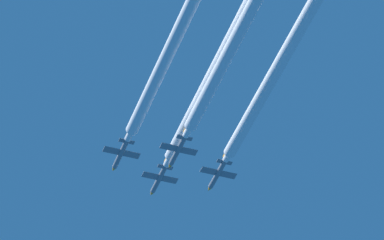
% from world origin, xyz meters
% --- Properties ---
extents(jet_lead, '(8.96, 13.04, 3.13)m').
position_xyz_m(jet_lead, '(-0.02, 9.11, 219.39)').
color(jet_lead, slate).
extents(jet_left_wingman, '(8.96, 13.04, 3.13)m').
position_xyz_m(jet_left_wingman, '(-12.43, 0.29, 217.27)').
color(jet_left_wingman, slate).
extents(jet_right_wingman, '(8.96, 13.04, 3.13)m').
position_xyz_m(jet_right_wingman, '(12.16, 0.23, 217.30)').
color(jet_right_wingman, slate).
extents(jet_slot, '(8.96, 13.04, 3.13)m').
position_xyz_m(jet_slot, '(-0.59, -7.53, 215.32)').
color(jet_slot, slate).
extents(smoke_trail_lead, '(2.95, 91.22, 2.95)m').
position_xyz_m(smoke_trail_lead, '(-0.02, -42.41, 219.36)').
color(smoke_trail_lead, white).
extents(smoke_trail_left_wingman, '(2.95, 89.73, 2.95)m').
position_xyz_m(smoke_trail_left_wingman, '(-12.43, -50.48, 217.24)').
color(smoke_trail_left_wingman, white).
extents(smoke_trail_right_wingman, '(2.95, 74.41, 2.95)m').
position_xyz_m(smoke_trail_right_wingman, '(12.16, -42.90, 217.27)').
color(smoke_trail_right_wingman, white).
extents(smoke_trail_slot, '(2.95, 93.27, 2.95)m').
position_xyz_m(smoke_trail_slot, '(-0.59, -60.07, 215.29)').
color(smoke_trail_slot, white).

